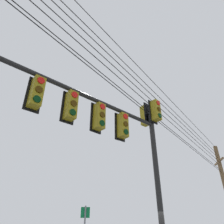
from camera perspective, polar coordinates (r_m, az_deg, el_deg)
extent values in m
cylinder|color=black|center=(7.98, 12.69, -20.51)|extent=(0.20, 0.20, 6.31)
cylinder|color=black|center=(6.87, -5.60, 3.68)|extent=(0.52, 6.10, 0.14)
cube|color=olive|center=(8.82, 12.02, 0.39)|extent=(0.32, 0.32, 0.90)
cube|color=black|center=(8.91, 11.17, -0.02)|extent=(0.07, 0.44, 1.04)
cylinder|color=red|center=(8.89, 12.65, 2.46)|extent=(0.04, 0.20, 0.20)
cylinder|color=#3C2703|center=(8.74, 12.86, 0.79)|extent=(0.04, 0.20, 0.20)
cylinder|color=black|center=(8.60, 13.08, -0.94)|extent=(0.04, 0.20, 0.20)
cube|color=olive|center=(9.14, 9.10, -1.02)|extent=(0.32, 0.32, 0.90)
cube|color=black|center=(9.05, 9.91, -0.63)|extent=(0.07, 0.44, 1.04)
cylinder|color=red|center=(9.38, 8.21, 0.23)|extent=(0.04, 0.20, 0.20)
cylinder|color=#3C2703|center=(9.24, 8.34, -1.39)|extent=(0.04, 0.20, 0.20)
cylinder|color=black|center=(9.10, 8.47, -3.06)|extent=(0.04, 0.20, 0.20)
cube|color=olive|center=(7.37, 2.99, -3.74)|extent=(0.31, 0.31, 0.90)
cube|color=black|center=(7.49, 2.13, -4.19)|extent=(0.05, 0.44, 1.04)
cylinder|color=red|center=(7.40, 3.77, -1.21)|extent=(0.03, 0.20, 0.20)
cylinder|color=#3C2703|center=(7.26, 3.85, -3.30)|extent=(0.03, 0.20, 0.20)
cylinder|color=black|center=(7.14, 3.93, -5.47)|extent=(0.03, 0.20, 0.20)
cube|color=olive|center=(6.76, -3.56, -1.21)|extent=(0.33, 0.33, 0.90)
cube|color=black|center=(6.88, -4.47, -1.70)|extent=(0.08, 0.44, 1.04)
cylinder|color=red|center=(6.80, -2.59, 1.50)|extent=(0.05, 0.20, 0.20)
cylinder|color=#3C2703|center=(6.65, -2.65, -0.73)|extent=(0.05, 0.20, 0.20)
cylinder|color=black|center=(6.51, -2.71, -3.05)|extent=(0.05, 0.20, 0.20)
cube|color=olive|center=(6.27, -11.26, 1.78)|extent=(0.31, 0.31, 0.90)
cube|color=black|center=(6.40, -12.01, 1.17)|extent=(0.06, 0.44, 1.04)
cylinder|color=red|center=(6.30, -10.25, 4.72)|extent=(0.04, 0.20, 0.20)
cylinder|color=#3C2703|center=(6.14, -10.50, 2.40)|extent=(0.04, 0.20, 0.20)
cylinder|color=black|center=(5.99, -10.75, -0.04)|extent=(0.04, 0.20, 0.20)
cube|color=olive|center=(5.92, -20.09, 5.17)|extent=(0.32, 0.32, 0.90)
cube|color=black|center=(6.06, -20.70, 4.45)|extent=(0.07, 0.44, 1.04)
cylinder|color=red|center=(5.96, -18.99, 8.26)|extent=(0.04, 0.20, 0.20)
cylinder|color=#3C2703|center=(5.79, -19.46, 5.90)|extent=(0.04, 0.20, 0.20)
cylinder|color=black|center=(5.63, -19.96, 3.39)|extent=(0.04, 0.20, 0.20)
cube|color=brown|center=(20.16, 27.40, -12.03)|extent=(1.63, 1.64, 0.12)
cube|color=#0C7238|center=(10.03, -7.38, -25.78)|extent=(0.21, 0.36, 0.42)
cube|color=white|center=(10.04, -7.39, -25.79)|extent=(0.16, 0.30, 0.36)
cylinder|color=black|center=(8.00, 6.45, 2.36)|extent=(6.98, 25.80, 0.36)
cylinder|color=black|center=(8.07, 6.40, 3.18)|extent=(6.98, 25.80, 0.36)
cylinder|color=black|center=(8.31, 6.24, 5.72)|extent=(6.98, 25.80, 0.36)
cylinder|color=black|center=(8.50, 6.12, 7.52)|extent=(6.98, 25.80, 0.36)
cylinder|color=black|center=(8.72, 6.00, 9.36)|extent=(6.98, 25.80, 0.36)
cylinder|color=black|center=(8.93, 5.89, 11.03)|extent=(6.98, 25.80, 0.36)
cylinder|color=black|center=(9.34, 5.69, 13.95)|extent=(6.98, 25.80, 0.36)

